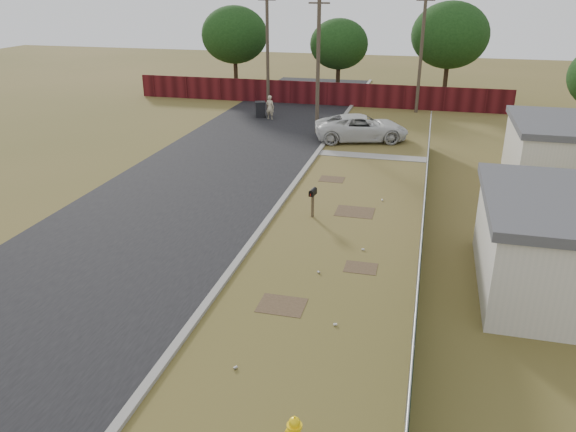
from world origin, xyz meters
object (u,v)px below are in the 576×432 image
(pedestrian, at_px, (270,107))
(pickup_truck, at_px, (362,128))
(mailbox, at_px, (313,195))
(trash_bin, at_px, (260,109))

(pedestrian, bearing_deg, pickup_truck, 159.81)
(pedestrian, bearing_deg, mailbox, 122.00)
(trash_bin, bearing_deg, pickup_truck, -30.65)
(mailbox, relative_size, pedestrian, 0.73)
(pedestrian, relative_size, trash_bin, 1.52)
(mailbox, xyz_separation_m, pickup_truck, (0.37, 12.81, -0.19))
(pickup_truck, bearing_deg, pedestrian, 42.70)
(pedestrian, height_order, trash_bin, pedestrian)
(pickup_truck, bearing_deg, mailbox, 161.81)
(pickup_truck, relative_size, pedestrian, 3.33)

